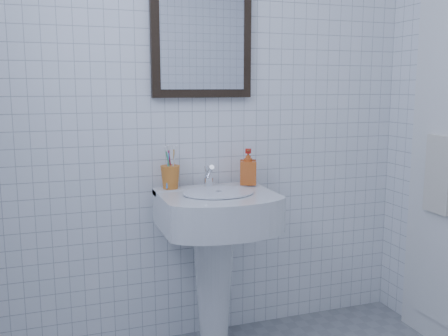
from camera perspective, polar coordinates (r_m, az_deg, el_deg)
name	(u,v)px	position (r m, az deg, el deg)	size (l,w,h in m)	color
wall_back	(205,95)	(2.50, -2.14, 8.29)	(2.20, 0.02, 2.50)	white
washbasin	(215,244)	(2.41, -1.03, -8.73)	(0.53, 0.39, 0.82)	silver
faucet	(209,178)	(2.42, -1.76, -1.13)	(0.05, 0.10, 0.12)	silver
toothbrush_cup	(170,177)	(2.40, -6.15, -1.04)	(0.09, 0.09, 0.11)	orange
soap_dispenser	(248,167)	(2.49, 2.77, 0.15)	(0.08, 0.08, 0.18)	#BD3B12
wall_mirror	(202,33)	(2.49, -2.54, 15.20)	(0.50, 0.04, 0.62)	black
towel_ring	(445,138)	(2.63, 23.90, 3.19)	(0.18, 0.18, 0.01)	silver
hand_towel	(439,175)	(2.64, 23.33, -0.69)	(0.03, 0.16, 0.38)	silver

